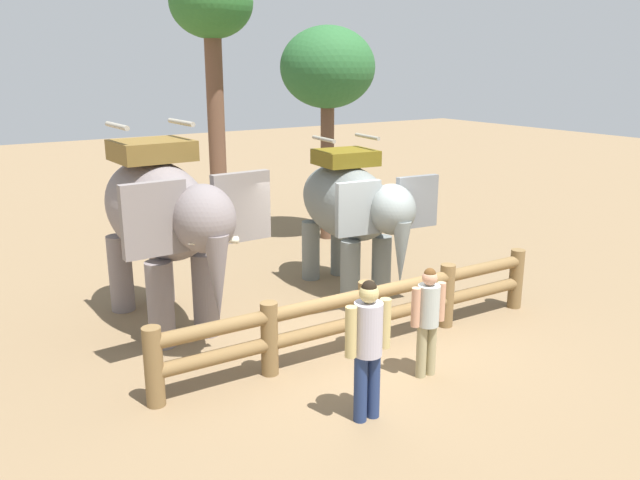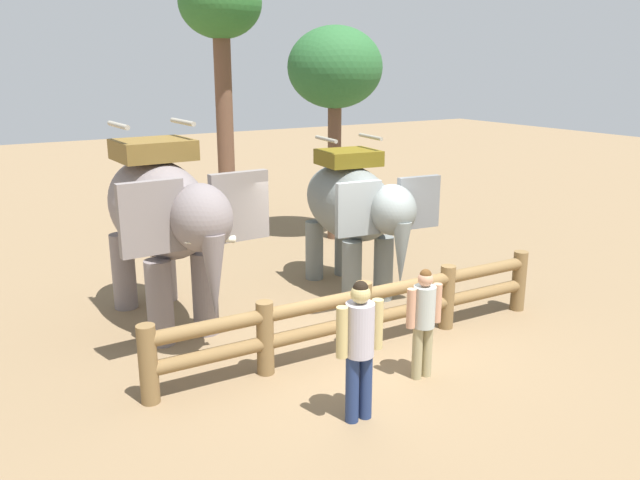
% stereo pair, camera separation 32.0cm
% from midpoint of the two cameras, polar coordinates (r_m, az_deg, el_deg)
% --- Properties ---
extents(ground_plane, '(60.00, 60.00, 0.00)m').
position_cam_midpoint_polar(ground_plane, '(9.97, 4.25, -9.26)').
color(ground_plane, olive).
extents(log_fence, '(6.67, 0.38, 1.05)m').
position_cam_midpoint_polar(log_fence, '(9.62, 4.84, -6.30)').
color(log_fence, brown).
rests_on(log_fence, ground).
extents(elephant_near_left, '(2.19, 3.83, 3.29)m').
position_cam_midpoint_polar(elephant_near_left, '(10.35, -12.90, 2.17)').
color(elephant_near_left, slate).
rests_on(elephant_near_left, ground).
extents(elephant_center, '(1.92, 3.40, 2.89)m').
position_cam_midpoint_polar(elephant_center, '(11.69, 3.77, 2.90)').
color(elephant_center, slate).
rests_on(elephant_center, ground).
extents(tourist_woman_in_black, '(0.55, 0.31, 1.55)m').
position_cam_midpoint_polar(tourist_woman_in_black, '(8.77, 10.24, -6.63)').
color(tourist_woman_in_black, tan).
rests_on(tourist_woman_in_black, ground).
extents(tourist_man_in_blue, '(0.62, 0.35, 1.76)m').
position_cam_midpoint_polar(tourist_man_in_blue, '(7.61, 4.76, -8.95)').
color(tourist_man_in_blue, navy).
rests_on(tourist_man_in_blue, ground).
extents(tree_far_left, '(2.01, 2.01, 6.41)m').
position_cam_midpoint_polar(tree_far_left, '(16.53, -8.23, 18.93)').
color(tree_far_left, brown).
rests_on(tree_far_left, ground).
extents(tree_back_center, '(2.19, 2.19, 4.99)m').
position_cam_midpoint_polar(tree_back_center, '(15.26, 1.95, 14.74)').
color(tree_back_center, brown).
rests_on(tree_back_center, ground).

